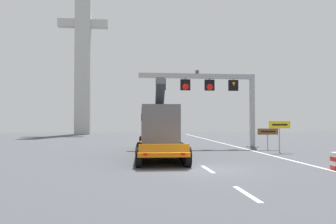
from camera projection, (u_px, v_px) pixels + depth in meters
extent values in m
plane|color=#424449|center=(207.00, 169.00, 17.61)|extent=(112.00, 112.00, 0.00)
cube|color=silver|center=(247.00, 194.00, 11.65)|extent=(0.20, 2.60, 0.01)
cube|color=silver|center=(208.00, 169.00, 17.51)|extent=(0.20, 2.60, 0.01)
cube|color=silver|center=(188.00, 157.00, 23.37)|extent=(0.20, 2.60, 0.01)
cube|color=silver|center=(176.00, 150.00, 29.23)|extent=(0.20, 2.60, 0.01)
cube|color=silver|center=(169.00, 145.00, 35.08)|extent=(0.20, 2.60, 0.01)
cube|color=silver|center=(163.00, 141.00, 40.94)|extent=(0.20, 2.60, 0.01)
cube|color=silver|center=(159.00, 139.00, 46.80)|extent=(0.20, 2.60, 0.01)
cube|color=silver|center=(156.00, 136.00, 52.66)|extent=(0.20, 2.60, 0.01)
cube|color=silver|center=(153.00, 135.00, 58.52)|extent=(0.20, 2.60, 0.01)
cube|color=silver|center=(151.00, 133.00, 64.38)|extent=(0.20, 2.60, 0.01)
cube|color=silver|center=(244.00, 149.00, 30.23)|extent=(0.20, 63.00, 0.01)
cube|color=#9EA0A5|center=(252.00, 111.00, 32.15)|extent=(0.40, 0.40, 6.96)
cube|color=slate|center=(252.00, 147.00, 32.07)|extent=(0.90, 0.90, 0.08)
cube|color=#9EA0A5|center=(197.00, 76.00, 31.63)|extent=(11.05, 0.44, 0.44)
cube|color=#4C4C51|center=(197.00, 72.00, 31.63)|extent=(0.28, 0.40, 0.28)
cube|color=black|center=(233.00, 85.00, 32.00)|extent=(0.92, 0.24, 1.03)
cube|color=#9EA0A5|center=(233.00, 79.00, 32.01)|extent=(0.08, 0.08, 0.16)
cone|color=orange|center=(234.00, 84.00, 31.87)|extent=(0.33, 0.33, 0.36)
cube|color=black|center=(210.00, 85.00, 31.74)|extent=(0.92, 0.24, 1.03)
cube|color=#9EA0A5|center=(209.00, 79.00, 31.75)|extent=(0.08, 0.08, 0.16)
cone|color=red|center=(210.00, 87.00, 31.61)|extent=(0.59, 0.02, 0.59)
cube|color=black|center=(185.00, 85.00, 31.48)|extent=(0.92, 0.24, 1.03)
cube|color=#9EA0A5|center=(185.00, 79.00, 31.49)|extent=(0.08, 0.08, 0.16)
cone|color=red|center=(186.00, 87.00, 31.34)|extent=(0.59, 0.02, 0.59)
cube|color=black|center=(161.00, 85.00, 31.22)|extent=(0.92, 0.24, 1.03)
cube|color=#9EA0A5|center=(161.00, 78.00, 31.23)|extent=(0.08, 0.08, 0.16)
cone|color=orange|center=(161.00, 83.00, 31.09)|extent=(0.33, 0.33, 0.36)
cube|color=orange|center=(160.00, 147.00, 22.78)|extent=(3.23, 10.51, 0.24)
cube|color=orange|center=(164.00, 148.00, 17.52)|extent=(2.66, 0.19, 0.44)
cylinder|color=black|center=(138.00, 157.00, 18.19)|extent=(0.37, 1.11, 1.10)
cylinder|color=black|center=(188.00, 157.00, 18.38)|extent=(0.37, 1.11, 1.10)
cylinder|color=black|center=(139.00, 155.00, 19.24)|extent=(0.37, 1.11, 1.10)
cylinder|color=black|center=(186.00, 155.00, 19.43)|extent=(0.37, 1.11, 1.10)
cylinder|color=black|center=(139.00, 154.00, 20.28)|extent=(0.37, 1.11, 1.10)
cylinder|color=black|center=(183.00, 153.00, 20.48)|extent=(0.37, 1.11, 1.10)
cylinder|color=black|center=(139.00, 152.00, 21.33)|extent=(0.37, 1.11, 1.10)
cylinder|color=black|center=(182.00, 152.00, 21.52)|extent=(0.37, 1.11, 1.10)
cylinder|color=black|center=(139.00, 150.00, 22.38)|extent=(0.37, 1.11, 1.10)
cylinder|color=black|center=(180.00, 150.00, 22.57)|extent=(0.37, 1.11, 1.10)
cube|color=orange|center=(156.00, 125.00, 29.89)|extent=(2.71, 3.31, 3.10)
cube|color=black|center=(156.00, 118.00, 29.91)|extent=(2.74, 3.33, 0.60)
cylinder|color=black|center=(141.00, 142.00, 30.64)|extent=(0.39, 1.11, 1.10)
cylinder|color=black|center=(170.00, 142.00, 30.82)|extent=(0.39, 1.11, 1.10)
cylinder|color=black|center=(141.00, 144.00, 28.64)|extent=(0.39, 1.11, 1.10)
cylinder|color=black|center=(171.00, 144.00, 28.83)|extent=(0.39, 1.11, 1.10)
cube|color=#565B66|center=(159.00, 125.00, 23.21)|extent=(2.62, 5.81, 2.70)
cube|color=#2D2D33|center=(160.00, 96.00, 22.40)|extent=(0.68, 2.96, 2.29)
cube|color=red|center=(145.00, 154.00, 17.40)|extent=(0.20, 0.07, 0.12)
cube|color=red|center=(183.00, 154.00, 17.54)|extent=(0.20, 0.07, 0.12)
cylinder|color=#9EA0A5|center=(279.00, 137.00, 26.60)|extent=(0.10, 0.10, 2.49)
cube|color=yellow|center=(280.00, 125.00, 26.56)|extent=(1.75, 0.06, 0.57)
cube|color=black|center=(280.00, 125.00, 26.53)|extent=(1.26, 0.01, 0.12)
cylinder|color=#9EA0A5|center=(268.00, 139.00, 29.21)|extent=(0.10, 0.10, 1.84)
cube|color=brown|center=(268.00, 132.00, 29.16)|extent=(1.83, 0.06, 0.54)
cube|color=black|center=(268.00, 132.00, 29.13)|extent=(1.32, 0.01, 0.12)
cube|color=#B7B7B2|center=(83.00, 45.00, 61.76)|extent=(2.80, 2.00, 32.79)
cube|color=#B7B7B2|center=(83.00, 24.00, 61.86)|extent=(9.00, 1.60, 1.40)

